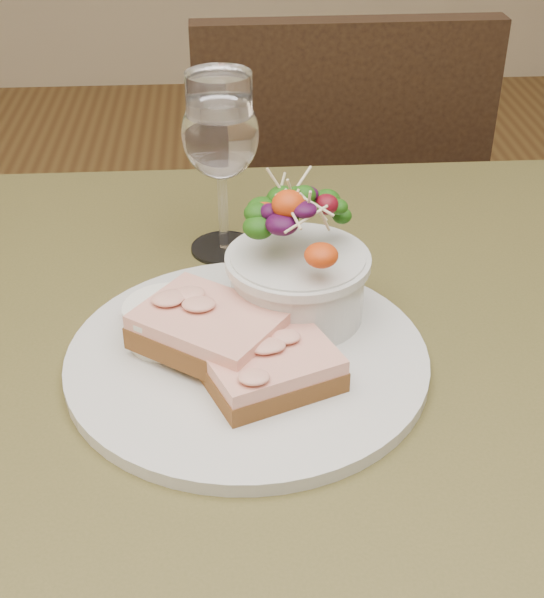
{
  "coord_description": "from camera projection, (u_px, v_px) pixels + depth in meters",
  "views": [
    {
      "loc": [
        -0.05,
        -0.57,
        1.18
      ],
      "look_at": [
        -0.02,
        0.0,
        0.81
      ],
      "focal_mm": 50.0,
      "sensor_mm": 36.0,
      "label": 1
    }
  ],
  "objects": [
    {
      "name": "sandwich_front",
      "position": [
        271.0,
        368.0,
        0.66
      ],
      "size": [
        0.12,
        0.11,
        0.03
      ],
      "rotation": [
        0.0,
        0.0,
        0.39
      ],
      "color": "#4C2714",
      "rests_on": "dinner_plate"
    },
    {
      "name": "sandwich_back",
      "position": [
        210.0,
        329.0,
        0.69
      ],
      "size": [
        0.14,
        0.14,
        0.03
      ],
      "rotation": [
        0.0,
        0.0,
        -0.63
      ],
      "color": "#4C2714",
      "rests_on": "dinner_plate"
    },
    {
      "name": "dinner_plate",
      "position": [
        247.0,
        359.0,
        0.71
      ],
      "size": [
        0.31,
        0.31,
        0.01
      ],
      "primitive_type": "cylinder",
      "color": "silver",
      "rests_on": "cafe_table"
    },
    {
      "name": "salad_bowl",
      "position": [
        298.0,
        257.0,
        0.72
      ],
      "size": [
        0.12,
        0.12,
        0.13
      ],
      "color": "silver",
      "rests_on": "dinner_plate"
    },
    {
      "name": "garnish",
      "position": [
        148.0,
        306.0,
        0.75
      ],
      "size": [
        0.05,
        0.04,
        0.02
      ],
      "color": "#113E0B",
      "rests_on": "dinner_plate"
    },
    {
      "name": "ramekin",
      "position": [
        168.0,
        321.0,
        0.71
      ],
      "size": [
        0.07,
        0.07,
        0.04
      ],
      "color": "silver",
      "rests_on": "dinner_plate"
    },
    {
      "name": "chair_far",
      "position": [
        319.0,
        326.0,
        1.56
      ],
      "size": [
        0.43,
        0.43,
        0.9
      ],
      "rotation": [
        0.0,
        0.0,
        3.15
      ],
      "color": "black",
      "rests_on": "ground"
    },
    {
      "name": "cafe_table",
      "position": [
        289.0,
        444.0,
        0.77
      ],
      "size": [
        0.8,
        0.8,
        0.75
      ],
      "color": "#47441E",
      "rests_on": "ground"
    },
    {
      "name": "wine_glass",
      "position": [
        221.0,
        139.0,
        0.81
      ],
      "size": [
        0.08,
        0.08,
        0.18
      ],
      "color": "white",
      "rests_on": "cafe_table"
    }
  ]
}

